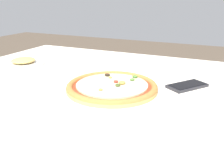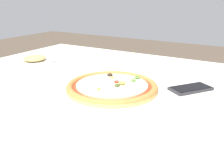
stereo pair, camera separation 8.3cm
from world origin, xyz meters
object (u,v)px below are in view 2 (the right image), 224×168
object	(u,v)px
dining_table	(94,104)
cell_phone	(191,88)
pizza_plate	(112,88)
side_plate	(35,60)

from	to	relation	value
dining_table	cell_phone	xyz separation A→B (m)	(0.31, 0.14, 0.08)
pizza_plate	cell_phone	world-z (taller)	pizza_plate
dining_table	cell_phone	world-z (taller)	cell_phone
pizza_plate	cell_phone	distance (m)	0.27
pizza_plate	cell_phone	bearing A→B (deg)	35.32
pizza_plate	dining_table	bearing A→B (deg)	167.70
cell_phone	side_plate	size ratio (longest dim) A/B	0.84
cell_phone	side_plate	distance (m)	0.75
pizza_plate	side_plate	world-z (taller)	pizza_plate
dining_table	side_plate	size ratio (longest dim) A/B	7.08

